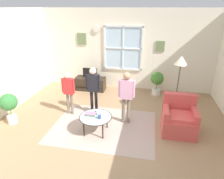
# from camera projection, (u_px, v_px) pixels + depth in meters

# --- Properties ---
(ground_plane) EXTENTS (6.50, 6.47, 0.02)m
(ground_plane) POSITION_uv_depth(u_px,v_px,m) (108.00, 134.00, 4.57)
(ground_plane) COLOR #9E7A56
(back_wall) EXTENTS (5.90, 0.17, 2.74)m
(back_wall) POSITION_uv_depth(u_px,v_px,m) (126.00, 50.00, 6.73)
(back_wall) COLOR silver
(back_wall) RESTS_ON ground_plane
(area_rug) EXTENTS (2.51, 1.92, 0.01)m
(area_rug) POSITION_uv_depth(u_px,v_px,m) (104.00, 126.00, 4.85)
(area_rug) COLOR tan
(area_rug) RESTS_ON ground_plane
(tv_stand) EXTENTS (1.04, 0.45, 0.46)m
(tv_stand) POSITION_uv_depth(u_px,v_px,m) (90.00, 84.00, 6.91)
(tv_stand) COLOR #2D2319
(tv_stand) RESTS_ON ground_plane
(television) EXTENTS (0.49, 0.08, 0.34)m
(television) POSITION_uv_depth(u_px,v_px,m) (90.00, 73.00, 6.75)
(television) COLOR #4C4C4C
(television) RESTS_ON tv_stand
(armchair) EXTENTS (0.76, 0.74, 0.87)m
(armchair) POSITION_uv_depth(u_px,v_px,m) (179.00, 119.00, 4.55)
(armchair) COLOR #D14C47
(armchair) RESTS_ON ground_plane
(coffee_table) EXTENTS (0.77, 0.77, 0.42)m
(coffee_table) POSITION_uv_depth(u_px,v_px,m) (96.00, 118.00, 4.49)
(coffee_table) COLOR #99B2B7
(coffee_table) RESTS_ON ground_plane
(book_stack) EXTENTS (0.23, 0.15, 0.05)m
(book_stack) POSITION_uv_depth(u_px,v_px,m) (91.00, 114.00, 4.54)
(book_stack) COLOR green
(book_stack) RESTS_ON coffee_table
(cup) EXTENTS (0.08, 0.08, 0.08)m
(cup) POSITION_uv_depth(u_px,v_px,m) (100.00, 117.00, 4.40)
(cup) COLOR #334C8C
(cup) RESTS_ON coffee_table
(remote_near_books) EXTENTS (0.09, 0.15, 0.02)m
(remote_near_books) POSITION_uv_depth(u_px,v_px,m) (96.00, 113.00, 4.62)
(remote_near_books) COLOR black
(remote_near_books) RESTS_ON coffee_table
(person_black_shirt) EXTENTS (0.40, 0.18, 1.32)m
(person_black_shirt) POSITION_uv_depth(u_px,v_px,m) (93.00, 86.00, 5.14)
(person_black_shirt) COLOR black
(person_black_shirt) RESTS_ON ground_plane
(person_red_shirt) EXTENTS (0.36, 0.16, 1.20)m
(person_red_shirt) POSITION_uv_depth(u_px,v_px,m) (69.00, 89.00, 5.14)
(person_red_shirt) COLOR #726656
(person_red_shirt) RESTS_ON ground_plane
(person_pink_shirt) EXTENTS (0.41, 0.18, 1.35)m
(person_pink_shirt) POSITION_uv_depth(u_px,v_px,m) (126.00, 92.00, 4.70)
(person_pink_shirt) COLOR #726656
(person_pink_shirt) RESTS_ON ground_plane
(potted_plant_by_window) EXTENTS (0.42, 0.42, 0.80)m
(potted_plant_by_window) POSITION_uv_depth(u_px,v_px,m) (157.00, 81.00, 6.41)
(potted_plant_by_window) COLOR silver
(potted_plant_by_window) RESTS_ON ground_plane
(potted_plant_corner) EXTENTS (0.43, 0.43, 0.81)m
(potted_plant_corner) POSITION_uv_depth(u_px,v_px,m) (9.00, 104.00, 4.79)
(potted_plant_corner) COLOR silver
(potted_plant_corner) RESTS_ON ground_plane
(floor_lamp) EXTENTS (0.32, 0.32, 1.66)m
(floor_lamp) POSITION_uv_depth(u_px,v_px,m) (180.00, 67.00, 4.80)
(floor_lamp) COLOR black
(floor_lamp) RESTS_ON ground_plane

